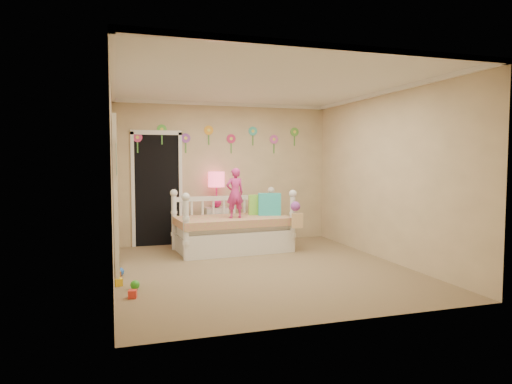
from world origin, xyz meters
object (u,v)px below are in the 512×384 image
object	(u,v)px
nightstand	(217,226)
table_lamp	(216,184)
daybed	(233,220)
child	(235,193)

from	to	relation	value
nightstand	table_lamp	bearing A→B (deg)	92.68
table_lamp	daybed	bearing A→B (deg)	-80.03
table_lamp	child	bearing A→B (deg)	-82.12
child	table_lamp	distance (m)	0.89
daybed	child	size ratio (longest dim) A/B	2.32
nightstand	table_lamp	world-z (taller)	table_lamp
daybed	table_lamp	bearing A→B (deg)	95.63
daybed	child	xyz separation A→B (m)	(-0.00, -0.17, 0.47)
daybed	nightstand	world-z (taller)	daybed
daybed	nightstand	distance (m)	0.74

